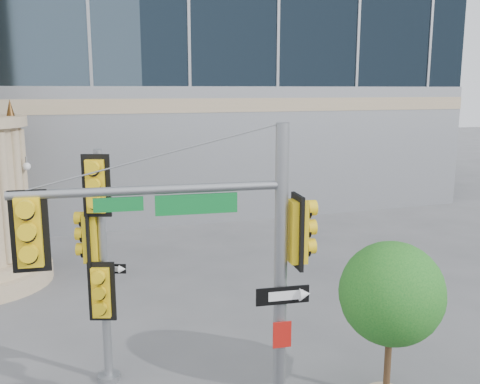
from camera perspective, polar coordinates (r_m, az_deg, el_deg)
name	(u,v)px	position (r m, az deg, el deg)	size (l,w,h in m)	color
main_signal_pole	(217,265)	(7.90, -2.48, -7.78)	(4.18, 0.82, 5.41)	slate
secondary_signal_pole	(99,250)	(10.79, -14.84, -6.05)	(0.82, 0.77, 4.77)	slate
street_tree	(393,297)	(10.58, 15.96, -10.74)	(2.00, 1.96, 3.12)	tan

